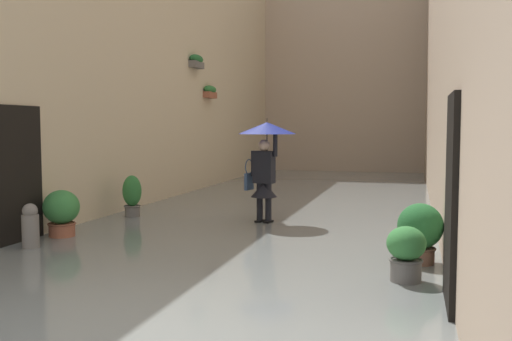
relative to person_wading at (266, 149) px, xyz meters
The scene contains 10 objects.
ground_plane 3.59m from the person_wading, 88.17° to the right, with size 60.00×60.00×0.00m, color gray.
flood_water 3.58m from the person_wading, 88.17° to the right, with size 7.16×24.81×0.07m, color slate.
building_facade_right 5.96m from the person_wading, 38.12° to the right, with size 2.04×22.81×8.30m.
building_facade_far 14.05m from the person_wading, 89.56° to the right, with size 9.96×1.80×10.06m, color tan.
person_wading is the anchor object (origin of this frame).
potted_plant_near_right 2.92m from the person_wading, ahead, with size 0.38×0.38×0.90m.
potted_plant_far_left 4.55m from the person_wading, 126.20° to the left, with size 0.46×0.46×0.72m.
potted_plant_mid_right 3.78m from the person_wading, 37.65° to the left, with size 0.59×0.59×0.83m.
potted_plant_near_left 3.93m from the person_wading, 136.76° to the left, with size 0.59×0.59×0.86m.
mooring_bollard 4.35m from the person_wading, 48.08° to the left, with size 0.25×0.25×0.73m.
Camera 1 is at (-2.78, 4.26, 1.87)m, focal length 40.25 mm.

